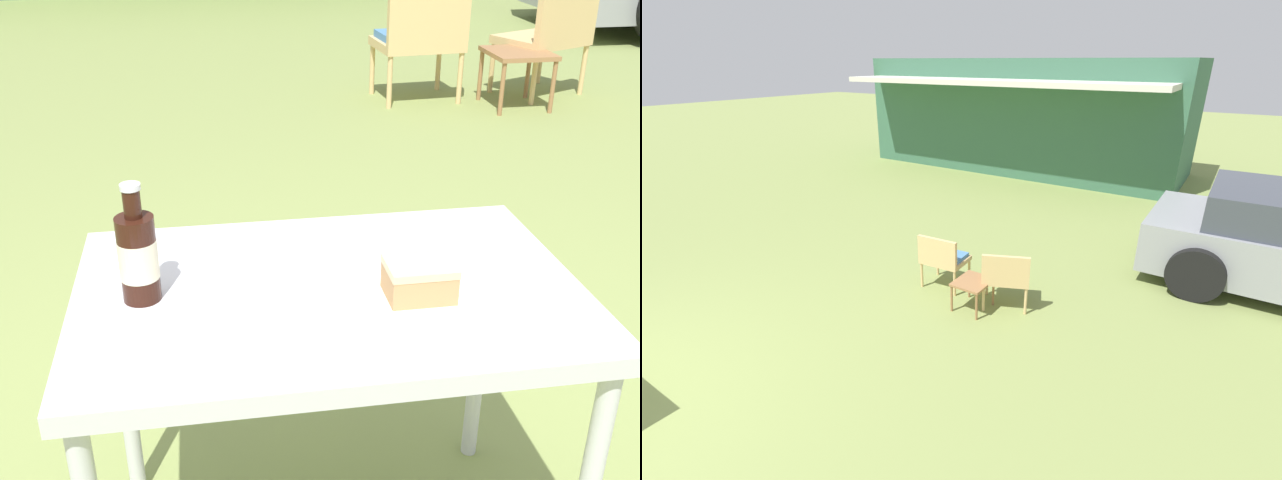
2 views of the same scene
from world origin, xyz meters
The scene contains 4 objects.
cabin_building centered at (-0.96, 11.10, 1.48)m, with size 8.57×4.27×2.93m.
wicker_chair_cushioned centered at (1.32, 3.86, 0.45)m, with size 0.60×0.50×0.76m.
wicker_chair_plain centered at (2.27, 3.84, 0.45)m, with size 0.71×0.65×0.76m.
garden_side_table centered at (1.94, 3.60, 0.33)m, with size 0.41×0.46×0.38m.
Camera 2 is at (4.36, -0.35, 2.88)m, focal length 24.00 mm.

